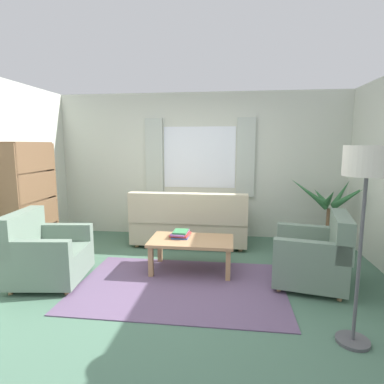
# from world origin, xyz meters

# --- Properties ---
(ground_plane) EXTENTS (6.24, 6.24, 0.00)m
(ground_plane) POSITION_xyz_m (0.00, 0.00, 0.00)
(ground_plane) COLOR #476B56
(wall_back) EXTENTS (5.32, 0.12, 2.60)m
(wall_back) POSITION_xyz_m (0.00, 2.26, 1.30)
(wall_back) COLOR beige
(wall_back) RESTS_ON ground_plane
(window_with_curtains) EXTENTS (1.98, 0.07, 1.40)m
(window_with_curtains) POSITION_xyz_m (0.00, 2.18, 1.45)
(window_with_curtains) COLOR white
(area_rug) EXTENTS (2.46, 1.63, 0.01)m
(area_rug) POSITION_xyz_m (0.00, 0.00, 0.01)
(area_rug) COLOR #604C6B
(area_rug) RESTS_ON ground_plane
(couch) EXTENTS (1.90, 0.82, 0.92)m
(couch) POSITION_xyz_m (-0.10, 1.59, 0.37)
(couch) COLOR #BCB293
(couch) RESTS_ON ground_plane
(armchair_left) EXTENTS (0.91, 0.93, 0.88)m
(armchair_left) POSITION_xyz_m (-1.67, -0.06, 0.35)
(armchair_left) COLOR slate
(armchair_left) RESTS_ON ground_plane
(armchair_right) EXTENTS (0.97, 0.99, 0.88)m
(armchair_right) POSITION_xyz_m (1.60, 0.27, 0.35)
(armchair_right) COLOR slate
(armchair_right) RESTS_ON ground_plane
(coffee_table) EXTENTS (1.10, 0.64, 0.44)m
(coffee_table) POSITION_xyz_m (0.07, 0.49, 0.38)
(coffee_table) COLOR #A87F56
(coffee_table) RESTS_ON ground_plane
(book_stack_on_table) EXTENTS (0.28, 0.35, 0.09)m
(book_stack_on_table) POSITION_xyz_m (-0.09, 0.59, 0.48)
(book_stack_on_table) COLOR #335199
(book_stack_on_table) RESTS_ON coffee_table
(potted_plant) EXTENTS (1.19, 1.12, 1.14)m
(potted_plant) POSITION_xyz_m (2.16, 1.68, 0.53)
(potted_plant) COLOR #B7B2A8
(potted_plant) RESTS_ON ground_plane
(bookshelf) EXTENTS (0.30, 0.94, 1.72)m
(bookshelf) POSITION_xyz_m (-2.35, 0.77, 0.77)
(bookshelf) COLOR brown
(bookshelf) RESTS_ON ground_plane
(standing_lamp) EXTENTS (0.37, 0.37, 1.68)m
(standing_lamp) POSITION_xyz_m (1.64, -0.87, 1.43)
(standing_lamp) COLOR #4C4C51
(standing_lamp) RESTS_ON ground_plane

